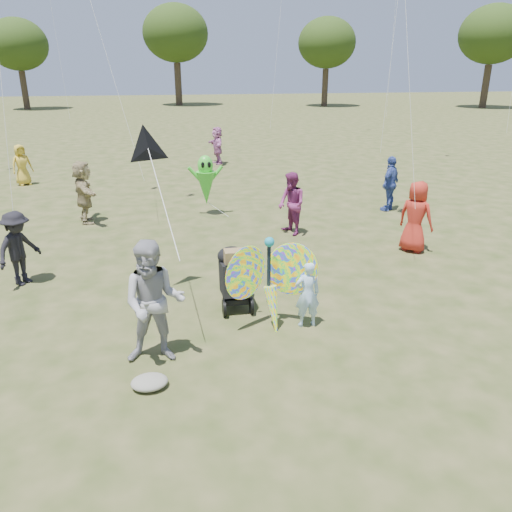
{
  "coord_description": "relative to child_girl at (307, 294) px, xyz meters",
  "views": [
    {
      "loc": [
        -1.82,
        -6.12,
        4.04
      ],
      "look_at": [
        -0.2,
        1.5,
        1.1
      ],
      "focal_mm": 35.0,
      "sensor_mm": 36.0,
      "label": 1
    }
  ],
  "objects": [
    {
      "name": "ground",
      "position": [
        -0.55,
        -0.96,
        -0.58
      ],
      "size": [
        160.0,
        160.0,
        0.0
      ],
      "primitive_type": "plane",
      "color": "#51592B",
      "rests_on": "ground"
    },
    {
      "name": "child_girl",
      "position": [
        0.0,
        0.0,
        0.0
      ],
      "size": [
        0.42,
        0.28,
        1.16
      ],
      "primitive_type": "imported",
      "rotation": [
        0.0,
        0.0,
        3.15
      ],
      "color": "#ABD1F2",
      "rests_on": "ground"
    },
    {
      "name": "adult_man",
      "position": [
        -2.45,
        -0.54,
        0.35
      ],
      "size": [
        0.99,
        0.82,
        1.85
      ],
      "primitive_type": "imported",
      "rotation": [
        0.0,
        0.0,
        -0.14
      ],
      "color": "#9A999F",
      "rests_on": "ground"
    },
    {
      "name": "grey_bag",
      "position": [
        -2.59,
        -1.22,
        -0.5
      ],
      "size": [
        0.5,
        0.41,
        0.16
      ],
      "primitive_type": "ellipsoid",
      "color": "gray",
      "rests_on": "ground"
    },
    {
      "name": "crowd_a",
      "position": [
        3.54,
        2.99,
        0.25
      ],
      "size": [
        0.91,
        0.97,
        1.66
      ],
      "primitive_type": "imported",
      "rotation": [
        0.0,
        0.0,
        2.21
      ],
      "color": "#B0281C",
      "rests_on": "ground"
    },
    {
      "name": "crowd_b",
      "position": [
        -5.0,
        2.84,
        0.17
      ],
      "size": [
        1.01,
        1.1,
        1.49
      ],
      "primitive_type": "imported",
      "rotation": [
        0.0,
        0.0,
        0.95
      ],
      "color": "black",
      "rests_on": "ground"
    },
    {
      "name": "crowd_c",
      "position": [
        4.6,
        6.45,
        0.24
      ],
      "size": [
        0.99,
        0.92,
        1.63
      ],
      "primitive_type": "imported",
      "rotation": [
        0.0,
        0.0,
        3.84
      ],
      "color": "#384E9C",
      "rests_on": "ground"
    },
    {
      "name": "crowd_d",
      "position": [
        -4.2,
        7.01,
        0.28
      ],
      "size": [
        0.82,
        1.66,
        1.72
      ],
      "primitive_type": "imported",
      "rotation": [
        0.0,
        0.0,
        1.78
      ],
      "color": "#99875E",
      "rests_on": "ground"
    },
    {
      "name": "crowd_e",
      "position": [
        1.08,
        4.81,
        0.22
      ],
      "size": [
        0.79,
        0.91,
        1.61
      ],
      "primitive_type": "imported",
      "rotation": [
        0.0,
        0.0,
        4.98
      ],
      "color": "#7D2961",
      "rests_on": "ground"
    },
    {
      "name": "crowd_g",
      "position": [
        -6.95,
        12.48,
        0.16
      ],
      "size": [
        0.86,
        0.78,
        1.47
      ],
      "primitive_type": "imported",
      "rotation": [
        0.0,
        0.0,
        0.56
      ],
      "color": "gold",
      "rests_on": "ground"
    },
    {
      "name": "crowd_j",
      "position": [
        0.63,
        15.36,
        0.23
      ],
      "size": [
        0.68,
        1.56,
        1.62
      ],
      "primitive_type": "imported",
      "rotation": [
        0.0,
        0.0,
        4.85
      ],
      "color": "#B969A4",
      "rests_on": "ground"
    },
    {
      "name": "jogging_stroller",
      "position": [
        -1.05,
        1.02,
        0.03
      ],
      "size": [
        0.54,
        1.06,
        1.09
      ],
      "rotation": [
        0.0,
        0.0,
        -0.03
      ],
      "color": "black",
      "rests_on": "ground"
    },
    {
      "name": "butterfly_kite",
      "position": [
        -0.6,
        0.08,
        0.21
      ],
      "size": [
        1.74,
        0.75,
        1.76
      ],
      "color": "#FB5627",
      "rests_on": "ground"
    },
    {
      "name": "delta_kite_rig",
      "position": [
        -2.38,
        1.85,
        2.15
      ],
      "size": [
        0.89,
        2.63,
        1.66
      ],
      "color": "black",
      "rests_on": "ground"
    },
    {
      "name": "alien_kite",
      "position": [
        -0.83,
        7.07,
        0.39
      ],
      "size": [
        1.12,
        0.69,
        1.74
      ],
      "color": "green",
      "rests_on": "ground"
    },
    {
      "name": "tree_line",
      "position": [
        3.12,
        44.04,
        6.28
      ],
      "size": [
        91.78,
        33.6,
        10.79
      ],
      "color": "#3A2D21",
      "rests_on": "ground"
    }
  ]
}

